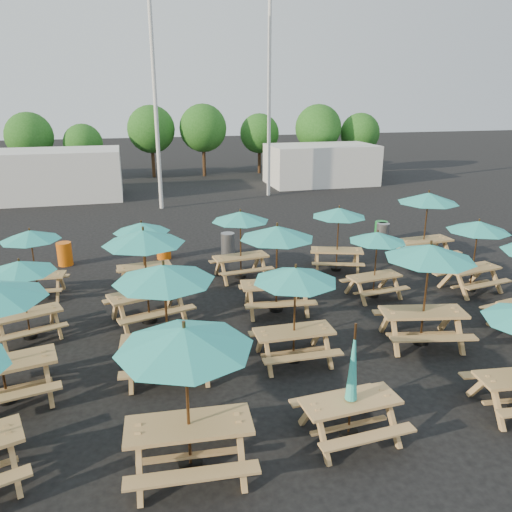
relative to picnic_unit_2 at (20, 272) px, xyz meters
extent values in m
plane|color=black|center=(6.30, 0.23, -1.76)|extent=(120.00, 120.00, 0.00)
cube|color=tan|center=(0.01, -2.79, -0.93)|extent=(2.12, 1.18, 0.07)
cube|color=tan|center=(0.16, -3.51, -1.26)|extent=(2.02, 0.69, 0.04)
cube|color=tan|center=(-0.14, -2.07, -1.26)|extent=(2.02, 0.69, 0.04)
cylinder|color=black|center=(0.01, -2.79, -1.70)|extent=(0.40, 0.40, 0.11)
cube|color=tan|center=(0.00, 0.00, -1.10)|extent=(1.72, 1.13, 0.05)
cube|color=tan|center=(0.20, -0.56, -1.35)|extent=(1.59, 0.75, 0.04)
cube|color=tan|center=(-0.20, 0.56, -1.35)|extent=(1.59, 0.75, 0.04)
cylinder|color=black|center=(0.00, 0.00, -1.71)|extent=(0.32, 0.32, 0.09)
cylinder|color=brown|center=(0.00, 0.00, -0.73)|extent=(0.04, 0.04, 2.05)
cone|color=#2FB2A9|center=(0.00, 0.00, 0.14)|extent=(2.16, 2.16, 0.29)
cube|color=tan|center=(-0.20, 2.79, -1.08)|extent=(1.69, 0.76, 0.05)
cube|color=tan|center=(-0.25, 2.19, -1.35)|extent=(1.65, 0.35, 0.04)
cube|color=tan|center=(-0.15, 3.38, -1.35)|extent=(1.65, 0.35, 0.04)
cylinder|color=black|center=(-0.20, 2.79, -1.71)|extent=(0.33, 0.33, 0.09)
cylinder|color=brown|center=(-0.20, 2.79, -0.71)|extent=(0.04, 0.04, 2.10)
cone|color=#2FB2A9|center=(-0.20, 2.79, 0.18)|extent=(1.85, 1.85, 0.29)
cube|color=tan|center=(3.32, -5.59, -0.93)|extent=(2.06, 0.92, 0.07)
cube|color=tan|center=(3.27, -6.33, -1.25)|extent=(2.03, 0.42, 0.04)
cube|color=tan|center=(3.37, -4.86, -1.25)|extent=(2.03, 0.42, 0.04)
cylinder|color=black|center=(3.32, -5.59, -1.70)|extent=(0.40, 0.40, 0.11)
cylinder|color=brown|center=(3.32, -5.59, -0.47)|extent=(0.05, 0.05, 2.57)
cone|color=#2FB2A9|center=(3.32, -5.59, 0.62)|extent=(2.26, 2.26, 0.36)
cube|color=tan|center=(3.24, -2.60, -0.93)|extent=(2.06, 0.94, 0.07)
cube|color=tan|center=(3.18, -3.33, -1.26)|extent=(2.02, 0.44, 0.04)
cube|color=tan|center=(3.30, -1.86, -1.26)|extent=(2.02, 0.44, 0.04)
cylinder|color=black|center=(3.24, -2.60, -1.70)|extent=(0.40, 0.40, 0.11)
cylinder|color=brown|center=(3.24, -2.60, -0.48)|extent=(0.05, 0.05, 2.56)
cone|color=#2FB2A9|center=(3.24, -2.60, 0.60)|extent=(2.27, 2.27, 0.36)
cube|color=tan|center=(2.95, 0.20, -0.93)|extent=(2.15, 1.31, 0.07)
cube|color=tan|center=(3.16, -0.51, -1.25)|extent=(2.01, 0.83, 0.04)
cube|color=tan|center=(2.74, 0.91, -1.25)|extent=(2.01, 0.83, 0.04)
cylinder|color=black|center=(2.95, 0.20, -1.70)|extent=(0.40, 0.40, 0.11)
cylinder|color=brown|center=(2.95, 0.20, -0.47)|extent=(0.05, 0.05, 2.57)
cone|color=#2FB2A9|center=(2.95, 0.20, 0.61)|extent=(2.62, 2.62, 0.36)
cube|color=tan|center=(2.97, 2.86, -1.08)|extent=(1.71, 0.80, 0.06)
cube|color=tan|center=(3.03, 2.25, -1.34)|extent=(1.67, 0.39, 0.04)
cube|color=tan|center=(2.91, 3.46, -1.34)|extent=(1.67, 0.39, 0.04)
cylinder|color=black|center=(2.97, 2.86, -1.71)|extent=(0.33, 0.33, 0.09)
cylinder|color=brown|center=(2.97, 2.86, -0.70)|extent=(0.04, 0.04, 2.11)
cone|color=#2FB2A9|center=(2.97, 2.86, 0.19)|extent=(1.90, 1.90, 0.29)
cube|color=tan|center=(6.16, -5.48, -1.04)|extent=(1.78, 0.79, 0.06)
cube|color=tan|center=(6.21, -6.11, -1.32)|extent=(1.75, 0.36, 0.04)
cube|color=tan|center=(6.12, -4.84, -1.32)|extent=(1.75, 0.36, 0.04)
cylinder|color=black|center=(6.16, -5.48, -1.71)|extent=(0.35, 0.35, 0.10)
cylinder|color=brown|center=(6.16, -5.48, -0.65)|extent=(0.04, 0.04, 2.22)
cone|color=#2FB2A9|center=(6.16, -5.48, -0.26)|extent=(0.21, 0.21, 1.45)
cube|color=tan|center=(6.05, -2.70, -1.02)|extent=(1.79, 0.70, 0.06)
cube|color=tan|center=(6.05, -3.36, -1.31)|extent=(1.79, 0.26, 0.04)
cube|color=tan|center=(6.06, -2.05, -1.31)|extent=(1.79, 0.26, 0.04)
cylinder|color=black|center=(6.05, -2.70, -1.71)|extent=(0.36, 0.36, 0.10)
cylinder|color=brown|center=(6.05, -2.70, -0.62)|extent=(0.04, 0.04, 2.28)
cone|color=#2FB2A9|center=(6.05, -2.70, 0.35)|extent=(1.89, 1.89, 0.32)
cube|color=tan|center=(6.46, 0.06, -0.96)|extent=(2.01, 0.95, 0.06)
cube|color=tan|center=(6.39, -0.65, -1.27)|extent=(1.96, 0.47, 0.04)
cube|color=tan|center=(6.53, 0.77, -1.27)|extent=(1.96, 0.47, 0.04)
cylinder|color=black|center=(6.46, 0.06, -1.70)|extent=(0.39, 0.39, 0.11)
cylinder|color=brown|center=(6.46, 0.06, -0.51)|extent=(0.05, 0.05, 2.49)
cone|color=#2FB2A9|center=(6.46, 0.06, 0.54)|extent=(2.24, 2.24, 0.35)
cube|color=tan|center=(6.08, 2.89, -1.03)|extent=(1.85, 0.90, 0.06)
cube|color=tan|center=(6.16, 2.25, -1.31)|extent=(1.79, 0.46, 0.04)
cube|color=tan|center=(6.00, 3.54, -1.31)|extent=(1.79, 0.46, 0.04)
cylinder|color=black|center=(6.08, 2.89, -1.71)|extent=(0.36, 0.36, 0.10)
cylinder|color=brown|center=(6.08, 2.89, -0.62)|extent=(0.04, 0.04, 2.27)
cone|color=#2FB2A9|center=(6.08, 2.89, 0.33)|extent=(2.08, 2.08, 0.32)
cube|color=tan|center=(9.74, -4.95, -1.33)|extent=(1.74, 0.43, 0.04)
cube|color=tan|center=(9.34, -2.68, -0.93)|extent=(2.11, 1.16, 0.07)
cube|color=tan|center=(9.20, -3.40, -1.26)|extent=(2.01, 0.67, 0.04)
cube|color=tan|center=(9.49, -1.96, -1.26)|extent=(2.01, 0.67, 0.04)
cylinder|color=black|center=(9.34, -2.68, -1.70)|extent=(0.40, 0.40, 0.11)
cylinder|color=brown|center=(9.34, -2.68, -0.48)|extent=(0.05, 0.05, 2.55)
cone|color=#2FB2A9|center=(9.34, -2.68, 0.60)|extent=(2.48, 2.48, 0.36)
cube|color=tan|center=(9.59, 0.29, -1.10)|extent=(1.66, 0.82, 0.05)
cube|color=tan|center=(9.66, -0.29, -1.36)|extent=(1.61, 0.42, 0.04)
cube|color=tan|center=(9.51, 0.87, -1.36)|extent=(1.61, 0.42, 0.04)
cylinder|color=black|center=(9.59, 0.29, -1.71)|extent=(0.32, 0.32, 0.09)
cylinder|color=brown|center=(9.59, 0.29, -0.74)|extent=(0.04, 0.04, 2.04)
cone|color=#2FB2A9|center=(9.59, 0.29, 0.12)|extent=(1.88, 1.88, 0.28)
cube|color=tan|center=(9.45, 2.78, -1.04)|extent=(1.87, 1.19, 0.06)
cube|color=tan|center=(9.25, 2.18, -1.32)|extent=(1.73, 0.78, 0.04)
cube|color=tan|center=(9.65, 3.39, -1.32)|extent=(1.73, 0.78, 0.04)
cylinder|color=black|center=(9.45, 2.78, -1.71)|extent=(0.35, 0.35, 0.10)
cylinder|color=brown|center=(9.45, 2.78, -0.64)|extent=(0.04, 0.04, 2.23)
cone|color=#2FB2A9|center=(9.45, 2.78, 0.30)|extent=(2.32, 2.32, 0.31)
cube|color=tan|center=(12.37, -2.07, -1.28)|extent=(1.94, 0.60, 0.04)
cube|color=tan|center=(12.73, -0.01, -1.03)|extent=(1.84, 0.96, 0.06)
cube|color=tan|center=(12.84, -0.64, -1.32)|extent=(1.77, 0.53, 0.04)
cube|color=tan|center=(12.63, 0.63, -1.32)|extent=(1.77, 0.53, 0.04)
cylinder|color=black|center=(12.73, -0.01, -1.71)|extent=(0.35, 0.35, 0.10)
cylinder|color=brown|center=(12.73, -0.01, -0.64)|extent=(0.04, 0.04, 2.24)
cone|color=#2FB2A9|center=(12.73, -0.01, 0.31)|extent=(2.12, 2.12, 0.31)
cube|color=tan|center=(12.82, 2.82, -0.93)|extent=(2.06, 0.91, 0.07)
cube|color=tan|center=(12.86, 2.09, -1.25)|extent=(2.03, 0.41, 0.04)
cube|color=tan|center=(12.77, 3.56, -1.25)|extent=(2.03, 0.41, 0.04)
cylinder|color=black|center=(12.82, 2.82, -1.70)|extent=(0.40, 0.40, 0.11)
cylinder|color=brown|center=(12.82, 2.82, -0.47)|extent=(0.05, 0.05, 2.57)
cone|color=#2FB2A9|center=(12.82, 2.82, 0.61)|extent=(2.25, 2.25, 0.36)
cylinder|color=orange|center=(0.29, 5.69, -1.34)|extent=(0.52, 0.52, 0.83)
cylinder|color=orange|center=(3.76, 5.56, -1.34)|extent=(0.52, 0.52, 0.83)
cylinder|color=gray|center=(6.16, 5.47, -1.34)|extent=(0.52, 0.52, 0.83)
cylinder|color=gray|center=(12.56, 5.35, -1.34)|extent=(0.52, 0.52, 0.83)
cylinder|color=#198C36|center=(12.65, 5.66, -1.34)|extent=(0.52, 0.52, 0.83)
cylinder|color=silver|center=(4.30, 14.23, 4.24)|extent=(0.20, 0.20, 12.00)
cylinder|color=silver|center=(10.80, 16.23, 4.24)|extent=(0.20, 0.20, 12.00)
cube|color=silver|center=(-1.70, 18.23, -0.36)|extent=(8.00, 4.00, 2.80)
cube|color=silver|center=(15.30, 19.23, -0.46)|extent=(7.00, 4.00, 2.60)
cylinder|color=#382314|center=(-3.44, 24.13, -0.69)|extent=(0.24, 0.24, 2.14)
sphere|color=#1E5919|center=(-3.44, 24.13, 1.40)|extent=(3.11, 3.11, 3.11)
cylinder|color=#382314|center=(-0.09, 23.89, -0.86)|extent=(0.24, 0.24, 1.78)
sphere|color=#1E5919|center=(-0.09, 23.89, 0.88)|extent=(2.59, 2.59, 2.59)
cylinder|color=#382314|center=(4.55, 24.95, -0.60)|extent=(0.24, 0.24, 2.31)
sphere|color=#1E5919|center=(4.55, 24.95, 1.66)|extent=(3.36, 3.36, 3.36)
cylinder|color=#382314|center=(8.20, 24.49, -0.58)|extent=(0.24, 0.24, 2.35)
sphere|color=#1E5919|center=(8.20, 24.49, 1.71)|extent=(3.41, 3.41, 3.41)
cylinder|color=#382314|center=(12.53, 24.91, -0.75)|extent=(0.24, 0.24, 2.02)
sphere|color=#1E5919|center=(12.53, 24.91, 1.22)|extent=(2.94, 2.94, 2.94)
cylinder|color=#382314|center=(16.54, 23.13, -0.59)|extent=(0.24, 0.24, 2.32)
sphere|color=#1E5919|center=(16.54, 23.13, 1.68)|extent=(3.38, 3.38, 3.38)
cylinder|color=#382314|center=(19.93, 23.15, -0.74)|extent=(0.24, 0.24, 2.03)
sphere|color=#1E5919|center=(19.93, 23.15, 1.24)|extent=(2.95, 2.95, 2.95)
camera|label=1|loc=(2.69, -12.33, 4.09)|focal=35.00mm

